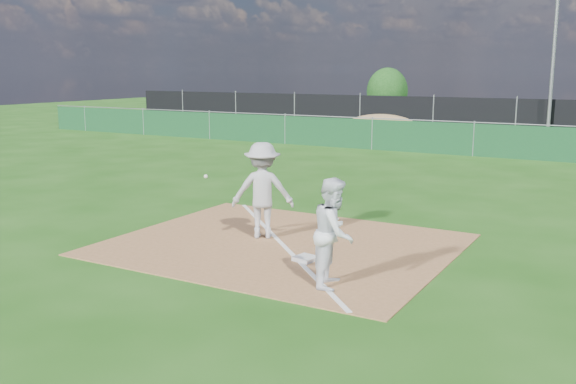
% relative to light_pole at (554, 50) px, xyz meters
% --- Properties ---
extents(ground, '(90.00, 90.00, 0.00)m').
position_rel_light_pole_xyz_m(ground, '(-1.50, -12.70, -4.00)').
color(ground, '#1B4C10').
rests_on(ground, ground).
extents(infield_dirt, '(6.00, 5.00, 0.02)m').
position_rel_light_pole_xyz_m(infield_dirt, '(-1.50, -21.70, -3.99)').
color(infield_dirt, '#91613A').
rests_on(infield_dirt, ground).
extents(foul_line, '(5.01, 5.01, 0.01)m').
position_rel_light_pole_xyz_m(foul_line, '(-1.50, -21.70, -3.98)').
color(foul_line, white).
rests_on(foul_line, infield_dirt).
extents(green_fence, '(44.00, 0.05, 1.20)m').
position_rel_light_pole_xyz_m(green_fence, '(-1.50, -7.70, -3.40)').
color(green_fence, '#113E1E').
rests_on(green_fence, ground).
extents(dirt_mound, '(3.38, 2.60, 1.17)m').
position_rel_light_pole_xyz_m(dirt_mound, '(-6.50, -4.20, -3.42)').
color(dirt_mound, '#9E7C4C').
rests_on(dirt_mound, ground).
extents(black_fence, '(46.00, 0.04, 1.80)m').
position_rel_light_pole_xyz_m(black_fence, '(-1.50, 0.30, -3.10)').
color(black_fence, black).
rests_on(black_fence, ground).
extents(parking_lot, '(46.00, 9.00, 0.01)m').
position_rel_light_pole_xyz_m(parking_lot, '(-1.50, 5.30, -4.00)').
color(parking_lot, black).
rests_on(parking_lot, ground).
extents(light_pole, '(0.16, 0.16, 8.00)m').
position_rel_light_pole_xyz_m(light_pole, '(0.00, 0.00, 0.00)').
color(light_pole, slate).
rests_on(light_pole, ground).
extents(first_base, '(0.40, 0.40, 0.07)m').
position_rel_light_pole_xyz_m(first_base, '(-0.63, -22.40, -3.94)').
color(first_base, silver).
rests_on(first_base, infield_dirt).
extents(play_at_first, '(2.12, 1.15, 1.81)m').
position_rel_light_pole_xyz_m(play_at_first, '(-2.06, -21.45, -3.07)').
color(play_at_first, '#BBBABD').
rests_on(play_at_first, infield_dirt).
extents(runner, '(0.79, 0.92, 1.63)m').
position_rel_light_pole_xyz_m(runner, '(0.29, -23.25, -3.19)').
color(runner, white).
rests_on(runner, ground).
extents(car_left, '(4.96, 3.47, 1.57)m').
position_rel_light_pole_xyz_m(car_left, '(-8.19, 4.54, -3.21)').
color(car_left, '#A6A8AE').
rests_on(car_left, parking_lot).
extents(car_mid, '(4.35, 1.84, 1.40)m').
position_rel_light_pole_xyz_m(car_mid, '(-1.53, 4.90, -3.29)').
color(car_mid, black).
rests_on(car_mid, parking_lot).
extents(tree_left, '(2.76, 2.76, 3.27)m').
position_rel_light_pole_xyz_m(tree_left, '(-11.65, 9.83, -2.32)').
color(tree_left, '#382316').
rests_on(tree_left, ground).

